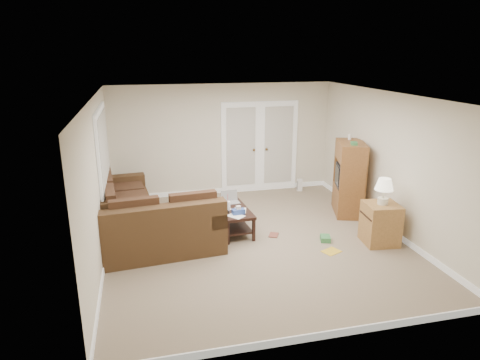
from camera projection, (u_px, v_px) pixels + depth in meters
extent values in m
plane|color=gray|center=(255.00, 241.00, 7.46)|extent=(5.50, 5.50, 0.00)
cube|color=silver|center=(256.00, 96.00, 6.73)|extent=(5.00, 5.50, 0.02)
cube|color=beige|center=(98.00, 182.00, 6.54)|extent=(0.02, 5.50, 2.50)
cube|color=beige|center=(390.00, 163.00, 7.65)|extent=(0.02, 5.50, 2.50)
cube|color=beige|center=(223.00, 140.00, 9.66)|extent=(5.00, 0.02, 2.50)
cube|color=beige|center=(324.00, 241.00, 4.54)|extent=(5.00, 0.02, 2.50)
cube|color=white|center=(241.00, 149.00, 9.78)|extent=(0.90, 0.04, 2.13)
cube|color=white|center=(278.00, 147.00, 9.98)|extent=(0.90, 0.04, 2.13)
cube|color=silver|center=(241.00, 147.00, 9.74)|extent=(0.68, 0.02, 1.80)
cube|color=silver|center=(279.00, 145.00, 9.94)|extent=(0.68, 0.02, 1.80)
cube|color=white|center=(103.00, 149.00, 7.39)|extent=(0.04, 1.92, 1.42)
cube|color=silver|center=(104.00, 149.00, 7.40)|extent=(0.02, 1.74, 1.24)
cube|color=#49321C|center=(126.00, 215.00, 8.01)|extent=(1.20, 2.57, 0.45)
cube|color=#49321C|center=(104.00, 194.00, 7.77)|extent=(0.49, 2.50, 0.46)
cube|color=#49321C|center=(121.00, 181.00, 8.92)|extent=(0.99, 0.35, 0.24)
cube|color=#452B1B|center=(130.00, 200.00, 7.96)|extent=(0.87, 2.43, 0.13)
cube|color=#49321C|center=(163.00, 238.00, 7.04)|extent=(2.03, 1.15, 0.45)
cube|color=#49321C|center=(165.00, 220.00, 6.58)|extent=(1.96, 0.44, 0.46)
cube|color=#49321C|center=(212.00, 212.00, 7.20)|extent=(0.35, 0.99, 0.24)
cube|color=#452B1B|center=(161.00, 220.00, 7.03)|extent=(1.89, 0.82, 0.13)
cube|color=black|center=(212.00, 205.00, 7.16)|extent=(0.43, 0.89, 0.03)
cube|color=red|center=(208.00, 199.00, 7.37)|extent=(0.36, 0.16, 0.02)
cube|color=black|center=(232.00, 210.00, 7.74)|extent=(0.62, 1.13, 0.05)
cube|color=black|center=(233.00, 224.00, 7.82)|extent=(0.54, 1.05, 0.03)
cylinder|color=white|center=(228.00, 206.00, 7.64)|extent=(0.09, 0.09, 0.16)
cylinder|color=red|center=(228.00, 198.00, 7.59)|extent=(0.01, 0.01, 0.14)
cube|color=#2F4C9B|center=(238.00, 212.00, 7.45)|extent=(0.23, 0.13, 0.09)
cube|color=white|center=(234.00, 210.00, 7.64)|extent=(0.40, 0.62, 0.00)
cube|color=brown|center=(347.00, 200.00, 8.70)|extent=(0.76, 1.03, 0.55)
cube|color=brown|center=(351.00, 151.00, 8.41)|extent=(0.76, 1.03, 0.37)
cube|color=black|center=(348.00, 176.00, 8.55)|extent=(0.59, 0.66, 0.46)
cube|color=black|center=(337.00, 175.00, 8.57)|extent=(0.16, 0.46, 0.37)
cube|color=#397D43|center=(354.00, 143.00, 8.13)|extent=(0.16, 0.19, 0.05)
cylinder|color=white|center=(350.00, 137.00, 8.60)|extent=(0.06, 0.06, 0.11)
cube|color=#A6753D|center=(380.00, 224.00, 7.29)|extent=(0.61, 0.61, 0.71)
cylinder|color=beige|center=(383.00, 201.00, 7.17)|extent=(0.18, 0.18, 0.11)
cylinder|color=beige|center=(384.00, 194.00, 7.13)|extent=(0.03, 0.03, 0.15)
cone|color=white|center=(384.00, 184.00, 7.08)|extent=(0.31, 0.31, 0.20)
cube|color=white|center=(300.00, 185.00, 10.09)|extent=(0.12, 0.10, 0.28)
cube|color=gold|center=(331.00, 251.00, 7.06)|extent=(0.36, 0.32, 0.01)
cube|color=#397D43|center=(325.00, 238.00, 7.45)|extent=(0.22, 0.26, 0.09)
imported|color=brown|center=(269.00, 235.00, 7.70)|extent=(0.24, 0.27, 0.02)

